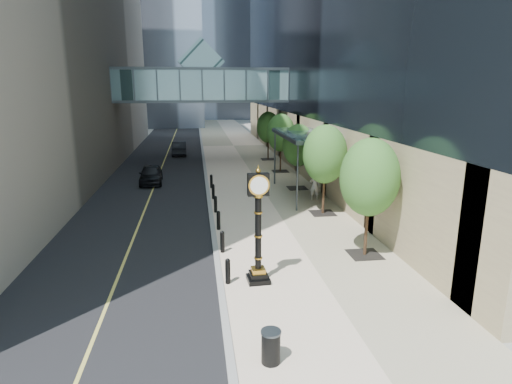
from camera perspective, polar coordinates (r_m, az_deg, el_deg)
ground at (r=16.36m, az=6.26°, el=-13.12°), size 320.00×320.00×0.00m
road at (r=54.69m, az=-11.43°, el=5.88°), size 8.00×180.00×0.02m
sidewalk at (r=54.80m, az=-3.01°, el=6.17°), size 8.00×180.00×0.06m
curb at (r=54.60m, az=-7.22°, el=6.06°), size 0.25×180.00×0.07m
skywalk at (r=42.10m, az=-7.25°, el=14.24°), size 17.00×4.20×5.80m
entrance_canopy at (r=29.18m, az=6.40°, el=7.51°), size 3.00×8.00×4.38m
bollard_row at (r=24.12m, az=-5.23°, el=-2.76°), size 0.20×16.20×0.90m
street_trees at (r=30.50m, az=6.00°, el=6.42°), size 2.56×28.46×5.26m
street_clock at (r=16.19m, az=0.30°, el=-5.64°), size 0.88×0.88×4.46m
trash_bin at (r=12.36m, az=1.99°, el=-20.04°), size 0.54×0.54×0.90m
pedestrian at (r=28.55m, az=7.82°, el=0.80°), size 0.78×0.62×1.86m
car_near at (r=34.36m, az=-13.83°, el=2.32°), size 1.87×4.28×1.43m
car_far at (r=48.25m, az=-10.21°, el=5.79°), size 1.68×4.52×1.47m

